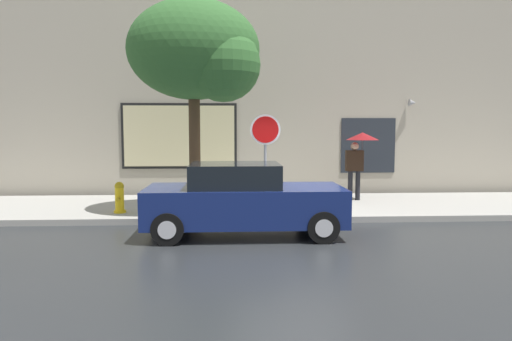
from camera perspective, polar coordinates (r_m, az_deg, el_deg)
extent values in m
plane|color=#282B2D|center=(10.08, 4.34, -7.71)|extent=(60.00, 60.00, 0.00)
cube|color=#A3A099|center=(12.99, 2.65, -4.46)|extent=(20.00, 4.00, 0.15)
cube|color=#B2A893|center=(15.35, 1.77, 9.85)|extent=(20.00, 0.40, 7.00)
cube|color=black|center=(15.11, -9.43, 4.23)|extent=(3.70, 0.06, 2.11)
cube|color=beige|center=(15.08, -9.45, 4.23)|extent=(3.54, 0.03, 1.95)
cube|color=#262B33|center=(15.69, 13.68, 3.02)|extent=(1.80, 0.04, 1.80)
cone|color=#99999E|center=(16.04, 18.76, 7.94)|extent=(0.22, 0.24, 0.24)
cube|color=navy|center=(9.77, -1.39, -4.26)|extent=(4.13, 1.73, 0.77)
cube|color=black|center=(9.68, -2.62, -0.58)|extent=(1.86, 1.53, 0.49)
cylinder|color=black|center=(10.76, 6.61, -5.18)|extent=(0.64, 0.22, 0.64)
cylinder|color=silver|center=(10.76, 6.61, -5.18)|extent=(0.35, 0.24, 0.35)
cylinder|color=black|center=(9.22, 8.28, -6.94)|extent=(0.64, 0.22, 0.64)
cylinder|color=silver|center=(9.22, 8.28, -6.94)|extent=(0.35, 0.24, 0.35)
cylinder|color=black|center=(10.68, -9.69, -5.29)|extent=(0.64, 0.22, 0.64)
cylinder|color=silver|center=(10.68, -9.69, -5.29)|extent=(0.35, 0.24, 0.35)
cylinder|color=black|center=(9.13, -10.86, -7.09)|extent=(0.64, 0.22, 0.64)
cylinder|color=silver|center=(9.13, -10.86, -7.09)|extent=(0.35, 0.24, 0.35)
cylinder|color=yellow|center=(12.05, -16.50, -3.46)|extent=(0.22, 0.22, 0.66)
sphere|color=gold|center=(12.01, -16.54, -1.89)|extent=(0.23, 0.23, 0.23)
cylinder|color=gold|center=(11.89, -16.69, -3.41)|extent=(0.09, 0.12, 0.09)
cylinder|color=gold|center=(12.20, -16.33, -3.19)|extent=(0.09, 0.12, 0.09)
cylinder|color=yellow|center=(12.10, -16.47, -4.87)|extent=(0.30, 0.30, 0.06)
cylinder|color=black|center=(13.88, 11.56, -1.83)|extent=(0.14, 0.14, 0.86)
cylinder|color=black|center=(13.94, 12.45, -1.82)|extent=(0.14, 0.14, 0.86)
cube|color=black|center=(13.84, 12.06, 1.20)|extent=(0.50, 0.22, 0.61)
sphere|color=tan|center=(13.82, 12.10, 2.94)|extent=(0.23, 0.23, 0.23)
cylinder|color=#4C4C51|center=(13.89, 12.98, 2.22)|extent=(0.02, 0.02, 0.90)
cone|color=maroon|center=(13.87, 13.02, 4.15)|extent=(0.95, 0.95, 0.22)
cylinder|color=#4C3823|center=(11.73, -7.58, 2.57)|extent=(0.29, 0.29, 3.14)
ellipsoid|color=#33662D|center=(11.88, -7.72, 14.57)|extent=(3.28, 2.78, 2.46)
sphere|color=#33662D|center=(11.38, -4.07, 12.94)|extent=(1.80, 1.80, 1.80)
cylinder|color=gray|center=(11.61, 1.15, 0.81)|extent=(0.07, 0.07, 2.43)
cylinder|color=white|center=(11.54, 1.17, 5.07)|extent=(0.76, 0.02, 0.76)
cylinder|color=red|center=(11.52, 1.17, 5.07)|extent=(0.66, 0.02, 0.66)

